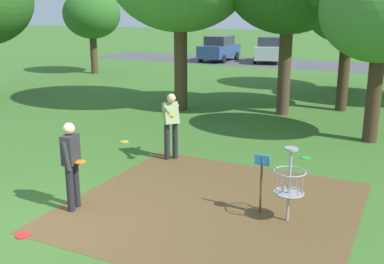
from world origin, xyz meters
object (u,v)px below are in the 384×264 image
(tree_far_center, at_px, (348,6))
(tree_far_right, at_px, (350,2))
(frisbee_near_basket, at_px, (23,235))
(disc_golf_basket, at_px, (286,181))
(player_throwing, at_px, (71,161))
(parked_car_center_left, at_px, (270,49))
(frisbee_by_tee, at_px, (124,142))
(player_foreground_watching, at_px, (171,122))
(tree_mid_right, at_px, (92,15))
(frisbee_mid_grass, at_px, (306,158))
(tree_far_left, at_px, (383,11))
(parked_car_leftmost, at_px, (219,48))

(tree_far_center, height_order, tree_far_right, tree_far_center)
(tree_far_center, bearing_deg, frisbee_near_basket, -98.01)
(frisbee_near_basket, height_order, tree_far_center, tree_far_center)
(disc_golf_basket, bearing_deg, tree_far_right, 93.35)
(player_throwing, bearing_deg, parked_car_center_left, 98.97)
(frisbee_by_tee, bearing_deg, player_foreground_watching, -21.11)
(player_throwing, bearing_deg, frisbee_by_tee, 112.53)
(frisbee_by_tee, bearing_deg, tree_mid_right, 130.98)
(frisbee_mid_grass, xyz_separation_m, tree_mid_right, (-15.11, 10.73, 3.43))
(tree_mid_right, xyz_separation_m, parked_car_center_left, (7.66, 10.49, -2.52))
(player_throwing, relative_size, frisbee_by_tee, 6.95)
(player_foreground_watching, bearing_deg, player_throwing, -93.38)
(tree_far_center, xyz_separation_m, parked_car_center_left, (-6.60, 9.88, -2.97))
(disc_golf_basket, relative_size, player_foreground_watching, 0.81)
(player_foreground_watching, relative_size, tree_mid_right, 0.35)
(tree_far_center, bearing_deg, disc_golf_basket, -85.00)
(player_foreground_watching, relative_size, tree_far_left, 0.33)
(tree_mid_right, height_order, parked_car_center_left, tree_mid_right)
(frisbee_mid_grass, xyz_separation_m, tree_far_right, (-0.13, 6.45, 3.99))
(frisbee_near_basket, distance_m, parked_car_center_left, 27.91)
(player_foreground_watching, xyz_separation_m, frisbee_by_tee, (-1.98, 0.76, -0.98))
(frisbee_by_tee, bearing_deg, parked_car_center_left, 96.17)
(frisbee_near_basket, relative_size, frisbee_mid_grass, 1.02)
(parked_car_leftmost, relative_size, parked_car_center_left, 0.94)
(player_throwing, xyz_separation_m, parked_car_leftmost, (-7.81, 25.54, -0.05))
(disc_golf_basket, height_order, frisbee_near_basket, disc_golf_basket)
(frisbee_near_basket, relative_size, tree_far_right, 0.05)
(frisbee_by_tee, xyz_separation_m, tree_far_center, (4.21, 12.17, 3.88))
(frisbee_near_basket, relative_size, parked_car_center_left, 0.06)
(tree_far_left, bearing_deg, frisbee_mid_grass, -118.58)
(player_throwing, xyz_separation_m, parked_car_center_left, (-4.16, 26.32, -0.05))
(frisbee_near_basket, distance_m, parked_car_leftmost, 27.92)
(frisbee_mid_grass, distance_m, tree_mid_right, 18.85)
(disc_golf_basket, bearing_deg, frisbee_near_basket, -145.90)
(disc_golf_basket, relative_size, parked_car_center_left, 0.31)
(tree_far_left, bearing_deg, frisbee_by_tee, -153.17)
(frisbee_mid_grass, relative_size, tree_far_right, 0.04)
(player_foreground_watching, bearing_deg, frisbee_by_tee, 158.89)
(player_foreground_watching, xyz_separation_m, parked_car_leftmost, (-8.02, 22.04, -0.06))
(frisbee_near_basket, relative_size, frisbee_by_tee, 1.01)
(player_foreground_watching, distance_m, frisbee_by_tee, 2.33)
(tree_far_left, bearing_deg, player_foreground_watching, -137.79)
(frisbee_mid_grass, height_order, parked_car_center_left, parked_car_center_left)
(tree_far_left, distance_m, parked_car_leftmost, 22.08)
(frisbee_near_basket, xyz_separation_m, tree_far_right, (3.22, 12.81, 3.99))
(tree_far_center, height_order, parked_car_leftmost, tree_far_center)
(player_foreground_watching, bearing_deg, tree_far_left, 42.21)
(disc_golf_basket, distance_m, tree_far_center, 15.51)
(disc_golf_basket, height_order, player_throwing, player_throwing)
(frisbee_mid_grass, relative_size, parked_car_center_left, 0.05)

